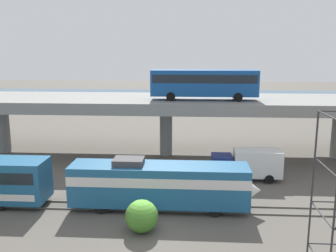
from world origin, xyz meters
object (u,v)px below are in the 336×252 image
Objects in this scene: parked_car_5 at (81,100)px; parked_car_7 at (31,99)px; transit_bus_on_overpass at (204,82)px; train_locomotive at (168,183)px; parked_car_2 at (45,98)px; parked_car_1 at (116,99)px; parked_car_4 at (325,102)px; parked_car_0 at (230,99)px; parked_car_3 at (148,99)px; service_truck_west at (248,164)px; parked_car_6 at (326,101)px.

parked_car_5 and parked_car_7 have the same top height.
transit_bus_on_overpass reaches higher than parked_car_5.
parked_car_5 is at bearing 113.75° from train_locomotive.
parked_car_1 is at bearing -3.55° from parked_car_2.
parked_car_7 is (-61.32, 0.61, 0.00)m from parked_car_4.
parked_car_7 is at bearing 179.43° from parked_car_4.
transit_bus_on_overpass reaches higher than parked_car_4.
parked_car_3 is (-17.94, -1.19, -0.00)m from parked_car_0.
parked_car_4 is at bearing -0.89° from parked_car_5.
parked_car_3 is at bearing 1.00° from parked_car_2.
parked_car_7 is (-32.75, 49.34, -0.02)m from train_locomotive.
service_truck_west reaches higher than parked_car_3.
parked_car_0 and parked_car_3 have the same top height.
parked_car_5 is at bearing -14.85° from parked_car_2.
parked_car_2 is 8.95m from parked_car_5.
parked_car_4 is 61.33m from parked_car_7.
parked_car_0 is (10.08, 53.40, -0.02)m from train_locomotive.
parked_car_7 is at bearing 135.71° from transit_bus_on_overpass.
parked_car_7 is (-24.88, -2.86, 0.00)m from parked_car_3.
parked_car_5 is (-29.26, 41.99, 0.54)m from service_truck_west.
parked_car_2 is (-33.63, 37.52, -6.92)m from transit_bus_on_overpass.
parked_car_2 is 1.06× the size of parked_car_7.
parked_car_3 is at bearing 174.55° from parked_car_4.
parked_car_4 is at bearing -5.45° from parked_car_3.
transit_bus_on_overpass reaches higher than parked_car_6.
parked_car_7 is at bearing 5.41° from parked_car_0.
parked_car_6 is 62.44m from parked_car_7.
train_locomotive reaches higher than parked_car_4.
service_truck_west is 1.60× the size of parked_car_1.
parked_car_4 is at bearing 59.61° from train_locomotive.
parked_car_2 is at bearing 165.15° from parked_car_5.
parked_car_2 is (-15.82, 0.98, 0.00)m from parked_car_1.
parked_car_2 is at bearing 2.25° from parked_car_0.
parked_car_0 is at bearing 5.94° from parked_car_1.
parked_car_3 is (22.57, 0.40, -0.00)m from parked_car_2.
parked_car_1 and parked_car_7 have the same top height.
transit_bus_on_overpass reaches higher than parked_car_7.
parked_car_3 is 1.11× the size of parked_car_4.
train_locomotive is 1.27× the size of transit_bus_on_overpass.
parked_car_6 is at bearing 1.70° from parked_car_5.
parked_car_6 is at bearing 0.27° from parked_car_1.
train_locomotive reaches higher than parked_car_6.
parked_car_0 and parked_car_7 have the same top height.
parked_car_0 is at bearing 165.84° from parked_car_4.
parked_car_0 is 19.08m from parked_car_4.
train_locomotive is 3.58× the size of parked_car_1.
parked_car_4 is at bearing -2.78° from parked_car_1.
train_locomotive is 3.38× the size of parked_car_2.
parked_car_0 is 0.94× the size of parked_car_5.
service_truck_west is 1.47× the size of parked_car_3.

